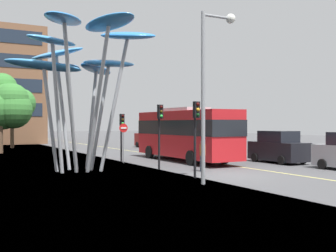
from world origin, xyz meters
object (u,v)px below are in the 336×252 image
Objects in this scene: car_parked_mid at (278,148)px; pedestrian at (203,156)px; car_side_street at (175,140)px; traffic_light_kerb_near at (196,123)px; no_entry_sign at (123,137)px; traffic_light_kerb_far at (160,123)px; car_far_side at (150,138)px; car_parked_far at (222,143)px; street_lamp at (211,73)px; traffic_light_island_mid at (122,127)px; red_bus at (185,132)px; leaf_sculpture at (81,56)px.

car_parked_mid is 7.57m from pedestrian.
pedestrian is (-7.16, -15.73, -0.19)m from car_side_street.
no_entry_sign is at bearing 90.75° from traffic_light_kerb_near.
traffic_light_kerb_near is 4.11m from traffic_light_kerb_far.
car_side_street is at bearing -91.26° from car_far_side.
car_parked_far is 0.50× the size of street_lamp.
car_parked_mid is (9.03, -0.02, -1.70)m from traffic_light_kerb_far.
street_lamp is (-0.50, -11.62, 2.48)m from traffic_light_island_mid.
red_bus is 3.97× the size of no_entry_sign.
street_lamp reaches higher than no_entry_sign.
red_bus is 10.87m from car_side_street.
traffic_light_island_mid is (-4.22, 1.53, 0.36)m from red_bus.
traffic_light_kerb_far is at bearing -86.98° from no_entry_sign.
car_parked_mid is 10.52m from no_entry_sign.
car_parked_far is 16.07m from street_lamp.
leaf_sculpture reaches higher than traffic_light_kerb_near.
car_parked_far is at bearing 20.91° from leaf_sculpture.
red_bus reaches higher than no_entry_sign.
traffic_light_island_mid is 11.90m from street_lamp.
car_parked_far is 7.47m from car_side_street.
street_lamp is at bearing -63.26° from leaf_sculpture.
traffic_light_kerb_far is 5.64m from traffic_light_island_mid.
red_bus is 6.05× the size of pedestrian.
traffic_light_kerb_near is 25.63m from car_far_side.
leaf_sculpture reaches higher than red_bus.
car_parked_far is (8.94, 6.39, -1.67)m from traffic_light_kerb_far.
car_parked_far is 0.88× the size of car_side_street.
car_far_side is at bearing 69.68° from street_lamp.
red_bus is 2.77× the size of car_parked_far.
leaf_sculpture reaches higher than traffic_light_island_mid.
leaf_sculpture is 2.04× the size of car_far_side.
car_side_street is 5.93m from car_far_side.
car_parked_far is 1.43× the size of no_entry_sign.
street_lamp is 6.18m from pedestrian.
car_parked_mid is at bearing 14.20° from pedestrian.
car_far_side is (8.99, 19.78, -1.61)m from traffic_light_kerb_far.
car_parked_far reaches higher than pedestrian.
leaf_sculpture is at bearing 116.74° from street_lamp.
traffic_light_kerb_near is 0.89× the size of car_parked_mid.
leaf_sculpture is 2.40× the size of traffic_light_kerb_far.
street_lamp reaches higher than traffic_light_kerb_near.
no_entry_sign is at bearing -135.38° from car_side_street.
red_bus is 5.88m from traffic_light_kerb_far.
car_far_side is (9.05, 14.15, -1.31)m from traffic_light_island_mid.
car_parked_mid is 19.81m from car_far_side.
no_entry_sign is at bearing 170.29° from red_bus.
traffic_light_island_mid is 0.43× the size of street_lamp.
traffic_light_kerb_far reaches higher than pedestrian.
traffic_light_kerb_far reaches higher than traffic_light_island_mid.
car_far_side is (0.13, 5.93, 0.04)m from car_side_street.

